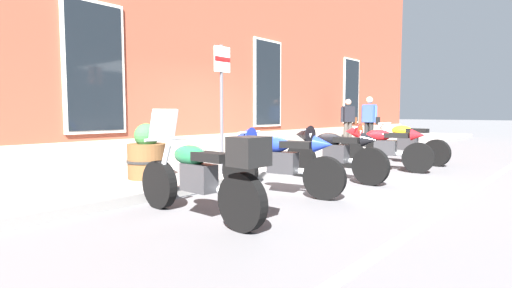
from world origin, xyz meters
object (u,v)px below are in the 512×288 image
(pedestrian_dark_jacket, at_px, (348,119))
(motorcycle_yellow_naked, at_px, (405,143))
(motorcycle_red_sport, at_px, (379,145))
(motorcycle_green_touring, at_px, (203,174))
(parking_sign, at_px, (222,91))
(barrel_planter, at_px, (147,156))
(motorcycle_black_sport, at_px, (330,151))
(motorcycle_blue_sport, at_px, (275,158))
(pedestrian_blue_top, at_px, (369,119))

(pedestrian_dark_jacket, bearing_deg, motorcycle_yellow_naked, -132.76)
(motorcycle_red_sport, bearing_deg, motorcycle_green_touring, -178.90)
(parking_sign, distance_m, barrel_planter, 1.70)
(motorcycle_black_sport, height_order, motorcycle_yellow_naked, motorcycle_black_sport)
(motorcycle_blue_sport, height_order, motorcycle_black_sport, motorcycle_blue_sport)
(motorcycle_blue_sport, distance_m, barrel_planter, 2.18)
(motorcycle_blue_sport, bearing_deg, motorcycle_black_sport, -0.14)
(motorcycle_yellow_naked, bearing_deg, motorcycle_green_touring, -179.16)
(motorcycle_blue_sport, xyz_separation_m, pedestrian_dark_jacket, (7.68, 2.78, 0.46))
(motorcycle_green_touring, xyz_separation_m, motorcycle_red_sport, (5.12, 0.10, 0.01))
(motorcycle_blue_sport, distance_m, motorcycle_red_sport, 3.42)
(motorcycle_green_touring, distance_m, motorcycle_blue_sport, 1.73)
(motorcycle_red_sport, height_order, motorcycle_yellow_naked, motorcycle_red_sport)
(barrel_planter, bearing_deg, motorcycle_black_sport, -37.34)
(motorcycle_yellow_naked, relative_size, pedestrian_dark_jacket, 1.35)
(motorcycle_green_touring, relative_size, motorcycle_blue_sport, 1.04)
(motorcycle_blue_sport, xyz_separation_m, parking_sign, (0.17, 1.33, 1.07))
(motorcycle_black_sport, relative_size, pedestrian_blue_top, 1.31)
(motorcycle_blue_sport, xyz_separation_m, motorcycle_yellow_naked, (4.94, -0.18, -0.07))
(motorcycle_yellow_naked, bearing_deg, barrel_planter, 159.97)
(motorcycle_black_sport, height_order, pedestrian_dark_jacket, pedestrian_dark_jacket)
(motorcycle_yellow_naked, xyz_separation_m, barrel_planter, (-5.89, 2.15, 0.04))
(pedestrian_dark_jacket, bearing_deg, motorcycle_red_sport, -145.22)
(motorcycle_black_sport, distance_m, motorcycle_red_sport, 1.80)
(motorcycle_red_sport, height_order, pedestrian_blue_top, pedestrian_blue_top)
(motorcycle_black_sport, bearing_deg, pedestrian_dark_jacket, 24.70)
(pedestrian_blue_top, relative_size, parking_sign, 0.70)
(motorcycle_black_sport, xyz_separation_m, motorcycle_yellow_naked, (3.31, -0.18, -0.06))
(motorcycle_blue_sport, bearing_deg, parking_sign, 82.52)
(motorcycle_blue_sport, relative_size, motorcycle_black_sport, 0.97)
(motorcycle_black_sport, xyz_separation_m, barrel_planter, (-2.58, 1.97, -0.02))
(motorcycle_green_touring, xyz_separation_m, motorcycle_black_sport, (3.33, 0.28, 0.01))
(motorcycle_blue_sport, relative_size, motorcycle_red_sport, 0.99)
(barrel_planter, bearing_deg, motorcycle_blue_sport, -64.18)
(pedestrian_dark_jacket, relative_size, barrel_planter, 1.70)
(motorcycle_yellow_naked, distance_m, pedestrian_dark_jacket, 4.07)
(pedestrian_blue_top, height_order, parking_sign, parking_sign)
(motorcycle_black_sport, xyz_separation_m, parking_sign, (-1.46, 1.33, 1.08))
(motorcycle_red_sport, height_order, pedestrian_dark_jacket, pedestrian_dark_jacket)
(parking_sign, height_order, barrel_planter, parking_sign)
(motorcycle_yellow_naked, bearing_deg, motorcycle_red_sport, 179.97)
(pedestrian_dark_jacket, distance_m, barrel_planter, 8.68)
(motorcycle_yellow_naked, distance_m, pedestrian_blue_top, 2.88)
(motorcycle_green_touring, relative_size, motorcycle_black_sport, 1.01)
(motorcycle_red_sport, distance_m, pedestrian_blue_top, 4.12)
(parking_sign, xyz_separation_m, barrel_planter, (-1.13, 0.64, -1.10))
(pedestrian_blue_top, bearing_deg, motorcycle_blue_sport, -166.35)
(motorcycle_red_sport, xyz_separation_m, pedestrian_blue_top, (3.63, 1.89, 0.49))
(motorcycle_green_touring, bearing_deg, pedestrian_blue_top, 12.82)
(pedestrian_blue_top, xyz_separation_m, pedestrian_dark_jacket, (0.63, 1.07, -0.03))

